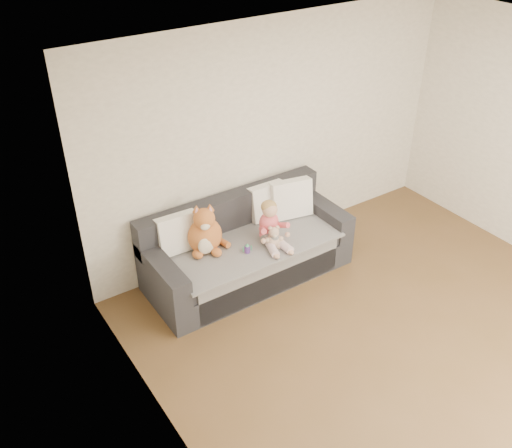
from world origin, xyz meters
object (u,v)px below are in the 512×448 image
Objects in this scene: sofa at (246,250)px; teddy_bear at (274,238)px; toddler at (271,226)px; sippy_cup at (247,248)px; plush_cat at (205,233)px.

sofa is 0.42m from teddy_bear.
toddler is (0.18, -0.20, 0.36)m from sofa.
teddy_bear is at bearing -62.46° from sofa.
sofa is 0.34m from sippy_cup.
sofa is at bearing 59.90° from sippy_cup.
sofa is at bearing 16.74° from plush_cat.
plush_cat reaches higher than sippy_cup.
sofa is 0.59m from plush_cat.
sofa is 4.54× the size of toddler.
plush_cat is at bearing 139.88° from sippy_cup.
plush_cat reaches higher than teddy_bear.
plush_cat is 2.19× the size of teddy_bear.
toddler is 0.14m from teddy_bear.
plush_cat reaches higher than toddler.
plush_cat is (-0.64, 0.24, 0.00)m from toddler.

